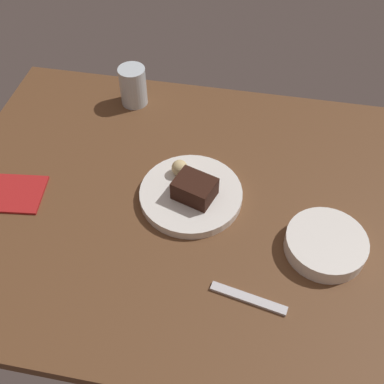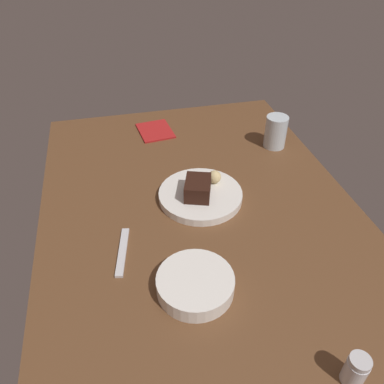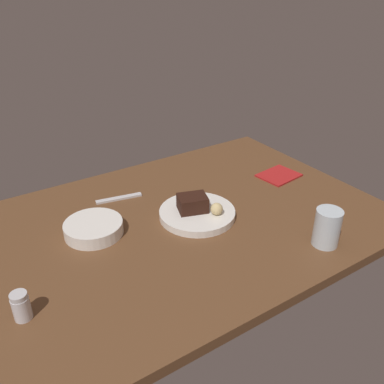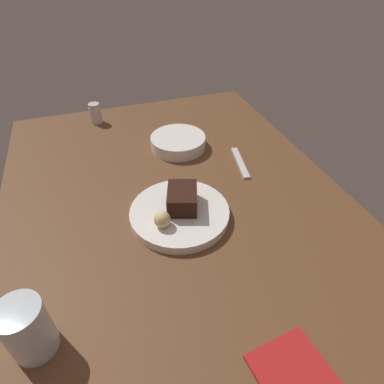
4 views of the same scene
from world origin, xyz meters
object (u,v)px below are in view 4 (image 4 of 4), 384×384
at_px(chocolate_cake_slice, 184,198).
at_px(folded_napkin, 300,383).
at_px(salt_shaker, 95,113).
at_px(water_glass, 27,329).
at_px(bread_roll, 162,219).
at_px(dessert_plate, 180,213).
at_px(side_bowl, 178,142).
at_px(dessert_spoon, 240,163).

height_order(chocolate_cake_slice, folded_napkin, chocolate_cake_slice).
height_order(chocolate_cake_slice, salt_shaker, chocolate_cake_slice).
height_order(water_glass, folded_napkin, water_glass).
height_order(chocolate_cake_slice, bread_roll, chocolate_cake_slice).
bearing_deg(bread_roll, chocolate_cake_slice, 125.52).
xyz_separation_m(dessert_plate, chocolate_cake_slice, (-0.01, 0.02, 0.03)).
bearing_deg(water_glass, chocolate_cake_slice, 124.95).
height_order(side_bowl, dessert_spoon, side_bowl).
xyz_separation_m(salt_shaker, water_glass, (0.76, -0.17, 0.02)).
bearing_deg(salt_shaker, water_glass, -12.83).
relative_size(bread_roll, salt_shaker, 0.55).
distance_m(chocolate_cake_slice, dessert_spoon, 0.26).
bearing_deg(chocolate_cake_slice, folded_napkin, 6.96).
bearing_deg(bread_roll, salt_shaker, -171.67).
relative_size(dessert_plate, folded_napkin, 1.67).
relative_size(salt_shaker, water_glass, 0.64).
xyz_separation_m(chocolate_cake_slice, dessert_spoon, (-0.14, 0.21, -0.04)).
height_order(dessert_plate, water_glass, water_glass).
bearing_deg(water_glass, bread_roll, 124.81).
relative_size(chocolate_cake_slice, side_bowl, 0.52).
bearing_deg(chocolate_cake_slice, bread_roll, -54.48).
xyz_separation_m(side_bowl, dessert_spoon, (0.14, 0.14, -0.02)).
distance_m(dessert_plate, salt_shaker, 0.56).
height_order(salt_shaker, dessert_spoon, salt_shaker).
height_order(side_bowl, folded_napkin, side_bowl).
bearing_deg(chocolate_cake_slice, side_bowl, 166.17).
bearing_deg(dessert_spoon, chocolate_cake_slice, 135.24).
xyz_separation_m(salt_shaker, side_bowl, (0.25, 0.22, -0.01)).
bearing_deg(water_glass, dessert_plate, 124.99).
bearing_deg(side_bowl, dessert_plate, -16.10).
bearing_deg(folded_napkin, dessert_spoon, 163.66).
height_order(dessert_plate, salt_shaker, salt_shaker).
bearing_deg(water_glass, salt_shaker, 167.17).
bearing_deg(bread_roll, dessert_spoon, 124.55).
relative_size(dessert_plate, dessert_spoon, 1.53).
height_order(dessert_spoon, folded_napkin, dessert_spoon).
height_order(bread_roll, folded_napkin, bread_roll).
bearing_deg(salt_shaker, folded_napkin, 11.93).
xyz_separation_m(dessert_plate, salt_shaker, (-0.54, -0.13, 0.02)).
relative_size(chocolate_cake_slice, water_glass, 0.80).
bearing_deg(dessert_plate, side_bowl, 163.90).
height_order(water_glass, side_bowl, water_glass).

